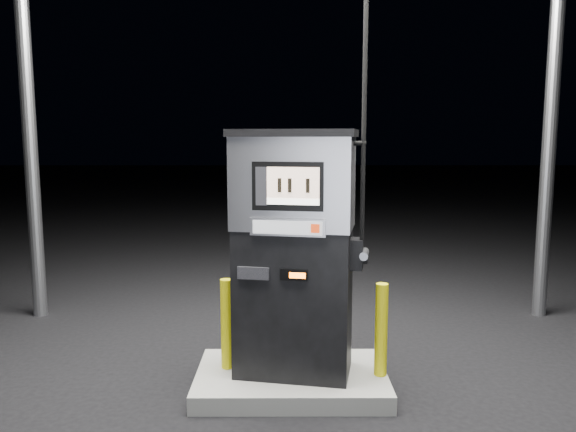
{
  "coord_description": "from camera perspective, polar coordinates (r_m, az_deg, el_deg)",
  "views": [
    {
      "loc": [
        -0.04,
        -4.53,
        2.1
      ],
      "look_at": [
        -0.03,
        0.0,
        1.48
      ],
      "focal_mm": 35.0,
      "sensor_mm": 36.0,
      "label": 1
    }
  ],
  "objects": [
    {
      "name": "ground",
      "position": [
        4.99,
        0.35,
        -17.05
      ],
      "size": [
        80.0,
        80.0,
        0.0
      ],
      "primitive_type": "plane",
      "color": "black",
      "rests_on": "ground"
    },
    {
      "name": "pump_island",
      "position": [
        4.96,
        0.35,
        -16.27
      ],
      "size": [
        1.6,
        1.0,
        0.15
      ],
      "primitive_type": "cube",
      "color": "slate",
      "rests_on": "ground"
    },
    {
      "name": "fuel_dispenser",
      "position": [
        4.62,
        0.65,
        -3.54
      ],
      "size": [
        1.16,
        0.77,
        4.2
      ],
      "rotation": [
        0.0,
        0.0,
        -0.19
      ],
      "color": "black",
      "rests_on": "pump_island"
    },
    {
      "name": "bollard_left",
      "position": [
        4.89,
        -6.23,
        -10.84
      ],
      "size": [
        0.14,
        0.14,
        0.78
      ],
      "primitive_type": "cylinder",
      "rotation": [
        0.0,
        0.0,
        -0.4
      ],
      "color": "yellow",
      "rests_on": "pump_island"
    },
    {
      "name": "bollard_right",
      "position": [
        4.78,
        9.44,
        -11.33
      ],
      "size": [
        0.12,
        0.12,
        0.78
      ],
      "primitive_type": "cylinder",
      "rotation": [
        0.0,
        0.0,
        0.18
      ],
      "color": "yellow",
      "rests_on": "pump_island"
    }
  ]
}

